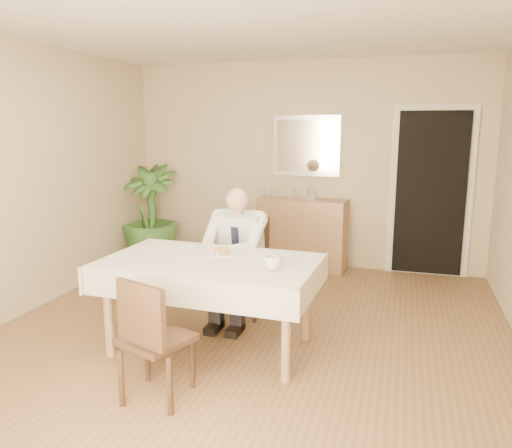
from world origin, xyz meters
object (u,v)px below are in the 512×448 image
(dining_table, at_px, (210,270))
(seated_man, at_px, (234,250))
(chair_far, at_px, (244,259))
(sideboard, at_px, (302,234))
(coffee_mug, at_px, (273,263))
(potted_palm, at_px, (150,214))
(chair_near, at_px, (150,334))

(dining_table, distance_m, seated_man, 0.59)
(chair_far, distance_m, sideboard, 1.66)
(chair_far, bearing_deg, coffee_mug, -63.67)
(seated_man, bearing_deg, chair_far, 90.00)
(chair_far, bearing_deg, sideboard, 78.86)
(coffee_mug, xyz_separation_m, sideboard, (-0.31, 2.65, -0.36))
(seated_man, xyz_separation_m, coffee_mug, (0.55, -0.71, 0.11))
(potted_palm, bearing_deg, dining_table, -51.79)
(chair_near, bearing_deg, chair_far, 107.83)
(coffee_mug, bearing_deg, sideboard, 96.62)
(chair_near, relative_size, sideboard, 0.77)
(dining_table, height_order, chair_far, chair_far)
(sideboard, bearing_deg, coffee_mug, -78.69)
(dining_table, xyz_separation_m, seated_man, (0.00, 0.59, 0.02))
(chair_near, xyz_separation_m, seated_man, (0.06, 1.48, 0.21))
(coffee_mug, relative_size, sideboard, 0.12)
(sideboard, bearing_deg, seated_man, -92.59)
(chair_far, height_order, potted_palm, potted_palm)
(seated_man, distance_m, potted_palm, 2.36)
(dining_table, height_order, coffee_mug, coffee_mug)
(sideboard, distance_m, potted_palm, 2.01)
(chair_near, bearing_deg, seated_man, 107.44)
(chair_near, bearing_deg, coffee_mug, 71.22)
(seated_man, xyz_separation_m, potted_palm, (-1.73, 1.60, -0.04))
(seated_man, bearing_deg, dining_table, -90.00)
(sideboard, bearing_deg, chair_far, -93.86)
(sideboard, bearing_deg, dining_table, -90.89)
(dining_table, bearing_deg, chair_far, 92.46)
(seated_man, height_order, coffee_mug, seated_man)
(potted_palm, bearing_deg, chair_near, -61.65)
(seated_man, relative_size, potted_palm, 0.96)
(chair_near, distance_m, seated_man, 1.50)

